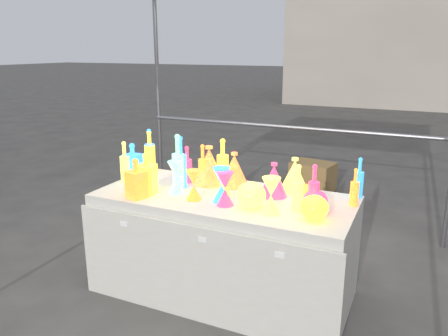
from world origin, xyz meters
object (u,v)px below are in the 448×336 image
at_px(globe_0, 314,209).
at_px(bottle_0, 150,150).
at_px(cardboard_box_closed, 313,177).
at_px(decanter_0, 146,173).
at_px(hourglass_0, 194,185).
at_px(lampshade_0, 234,169).
at_px(display_table, 223,245).

bearing_deg(globe_0, bottle_0, 160.86).
xyz_separation_m(cardboard_box_closed, decanter_0, (-0.55, -2.80, 0.71)).
xyz_separation_m(hourglass_0, lampshade_0, (0.13, 0.40, 0.02)).
relative_size(hourglass_0, globe_0, 1.23).
relative_size(display_table, bottle_0, 5.38).
relative_size(bottle_0, hourglass_0, 1.63).
height_order(display_table, bottle_0, bottle_0).
relative_size(bottle_0, lampshade_0, 1.33).
bearing_deg(display_table, lampshade_0, 95.67).
bearing_deg(cardboard_box_closed, bottle_0, -100.15).
distance_m(display_table, bottle_0, 1.07).
bearing_deg(decanter_0, lampshade_0, 24.70).
distance_m(hourglass_0, globe_0, 0.83).
distance_m(cardboard_box_closed, lampshade_0, 2.48).
bearing_deg(globe_0, decanter_0, 179.95).
xyz_separation_m(display_table, lampshade_0, (-0.02, 0.24, 0.50)).
distance_m(decanter_0, globe_0, 1.20).
height_order(display_table, hourglass_0, hourglass_0).
height_order(cardboard_box_closed, decanter_0, decanter_0).
bearing_deg(hourglass_0, cardboard_box_closed, 86.40).
xyz_separation_m(display_table, bottle_0, (-0.85, 0.36, 0.55)).
relative_size(display_table, cardboard_box_closed, 3.64).
distance_m(bottle_0, decanter_0, 0.62).
xyz_separation_m(bottle_0, globe_0, (1.53, -0.53, -0.10)).
relative_size(decanter_0, hourglass_0, 1.40).
xyz_separation_m(globe_0, lampshade_0, (-0.70, 0.42, 0.06)).
xyz_separation_m(display_table, globe_0, (0.68, -0.17, 0.44)).
bearing_deg(cardboard_box_closed, globe_0, -65.89).
distance_m(display_table, lampshade_0, 0.56).
distance_m(display_table, decanter_0, 0.76).
relative_size(cardboard_box_closed, hourglass_0, 2.42).
xyz_separation_m(cardboard_box_closed, hourglass_0, (-0.17, -2.78, 0.67)).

